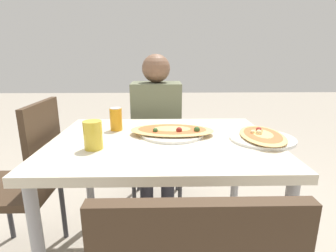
{
  "coord_description": "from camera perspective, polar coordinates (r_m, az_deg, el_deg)",
  "views": [
    {
      "loc": [
        -0.0,
        -1.24,
        1.15
      ],
      "look_at": [
        0.03,
        0.02,
        0.8
      ],
      "focal_mm": 28.0,
      "sensor_mm": 36.0,
      "label": 1
    }
  ],
  "objects": [
    {
      "name": "drink_glass",
      "position": [
        1.19,
        -15.87,
        -1.91
      ],
      "size": [
        0.08,
        0.08,
        0.13
      ],
      "color": "gold",
      "rests_on": "dining_table"
    },
    {
      "name": "chair_far_seated",
      "position": [
        2.09,
        -2.3,
        -2.55
      ],
      "size": [
        0.4,
        0.4,
        0.92
      ],
      "rotation": [
        0.0,
        0.0,
        3.14
      ],
      "color": "#3F2D1E",
      "rests_on": "ground_plane"
    },
    {
      "name": "dining_table",
      "position": [
        1.33,
        -1.07,
        -6.12
      ],
      "size": [
        1.09,
        0.83,
        0.74
      ],
      "color": "beige",
      "rests_on": "ground_plane"
    },
    {
      "name": "pizza_second",
      "position": [
        1.36,
        19.93,
        -2.16
      ],
      "size": [
        0.31,
        0.36,
        0.05
      ],
      "color": "white",
      "rests_on": "dining_table"
    },
    {
      "name": "chair_side_left",
      "position": [
        1.63,
        -28.15,
        -9.72
      ],
      "size": [
        0.4,
        0.4,
        0.92
      ],
      "rotation": [
        0.0,
        0.0,
        1.57
      ],
      "color": "#3F2D1E",
      "rests_on": "ground_plane"
    },
    {
      "name": "soda_can",
      "position": [
        1.46,
        -11.14,
        1.48
      ],
      "size": [
        0.07,
        0.07,
        0.12
      ],
      "color": "orange",
      "rests_on": "dining_table"
    },
    {
      "name": "person_seated",
      "position": [
        1.93,
        -2.41,
        1.15
      ],
      "size": [
        0.35,
        0.27,
        1.16
      ],
      "rotation": [
        0.0,
        0.0,
        3.14
      ],
      "color": "#2D2D38",
      "rests_on": "ground_plane"
    },
    {
      "name": "pizza_main",
      "position": [
        1.36,
        1.05,
        -1.13
      ],
      "size": [
        0.45,
        0.33,
        0.06
      ],
      "color": "white",
      "rests_on": "dining_table"
    }
  ]
}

